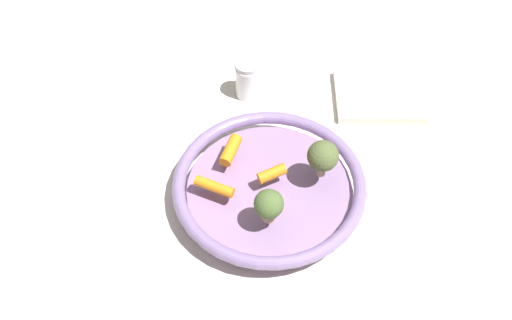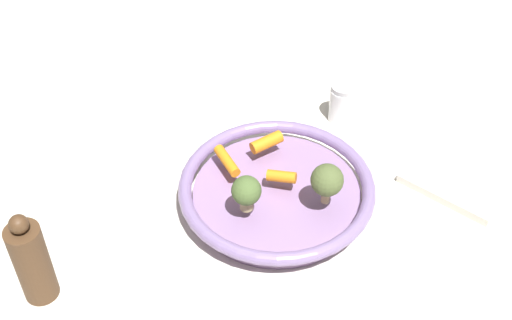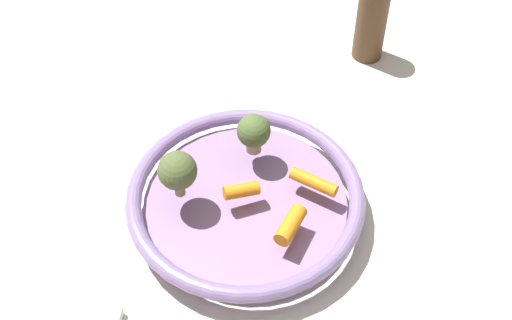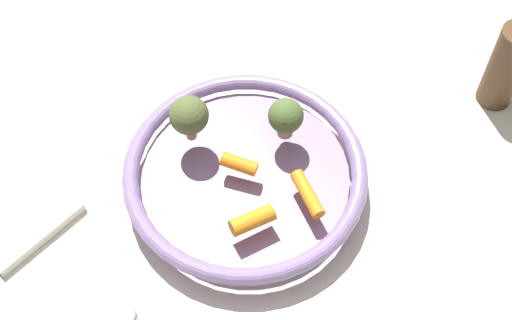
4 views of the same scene
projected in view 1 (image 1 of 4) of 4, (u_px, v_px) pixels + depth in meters
The scene contains 9 objects.
ground_plane at pixel (269, 199), 1.01m from camera, with size 2.20×2.20×0.00m, color silver.
serving_bowl at pixel (269, 189), 0.99m from camera, with size 0.29×0.29×0.05m.
baby_carrot_center at pixel (231, 150), 0.99m from camera, with size 0.02×0.02×0.05m, color orange.
baby_carrot_right at pixel (214, 187), 0.95m from camera, with size 0.02×0.02×0.06m, color orange.
baby_carrot_left at pixel (270, 172), 0.97m from camera, with size 0.02×0.02×0.04m, color orange.
broccoli_floret_edge at pixel (323, 156), 0.95m from camera, with size 0.05×0.05×0.06m.
broccoli_floret_large at pixel (269, 205), 0.90m from camera, with size 0.04×0.04×0.05m.
salt_shaker at pixel (247, 80), 1.12m from camera, with size 0.04×0.04×0.07m.
dish_towel at pixel (379, 96), 1.13m from camera, with size 0.15×0.12×0.01m, color silver.
Camera 1 is at (0.28, -0.52, 0.82)m, focal length 47.00 mm.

